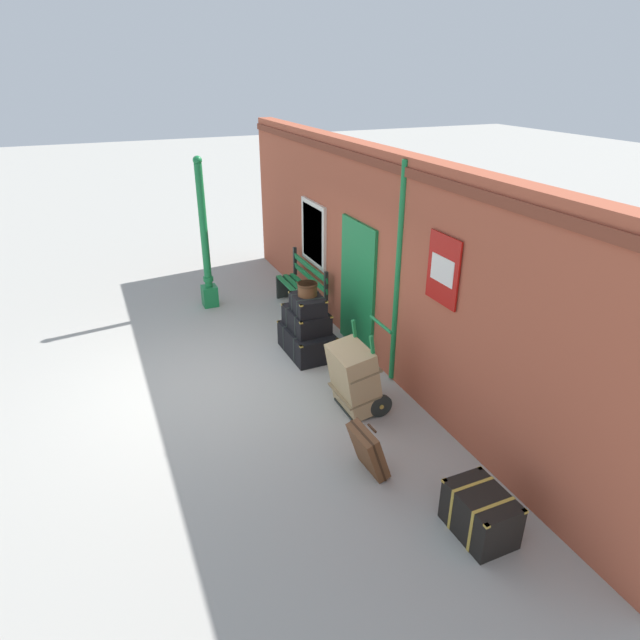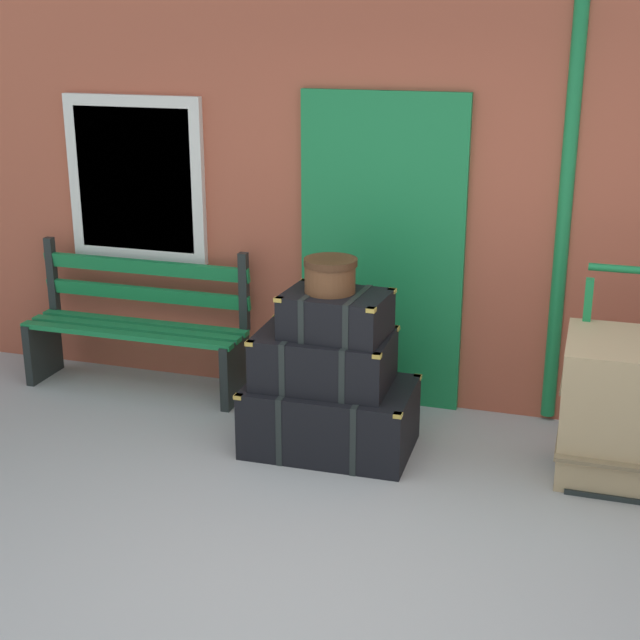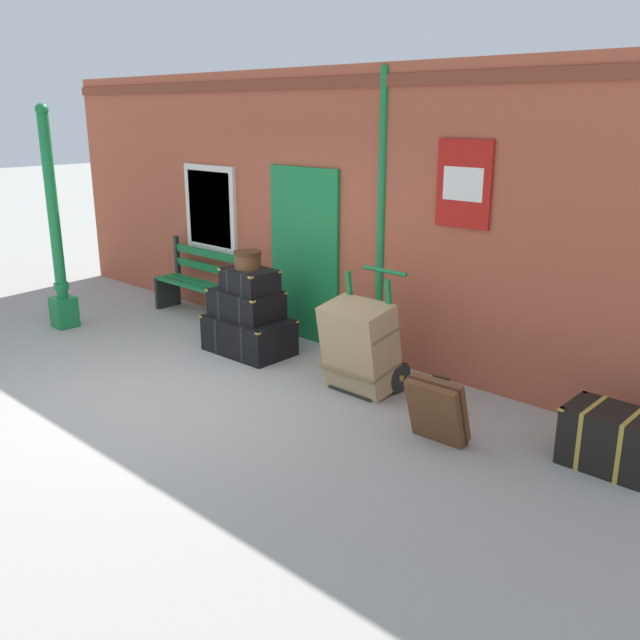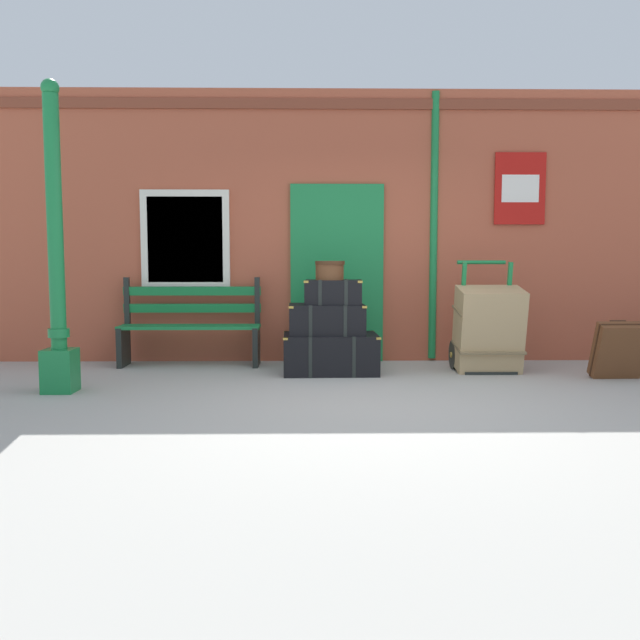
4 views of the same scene
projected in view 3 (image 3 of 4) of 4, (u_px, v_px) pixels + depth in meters
The scene contains 12 objects.
ground_plane at pixel (149, 399), 6.81m from camera, with size 60.00×60.00×0.00m, color #A3A099.
brick_facade at pixel (327, 210), 8.17m from camera, with size 10.40×0.35×3.20m.
lamp_post at pixel (57, 247), 8.80m from camera, with size 0.28×0.28×2.82m.
platform_bench at pixel (203, 285), 9.46m from camera, with size 1.60×0.43×1.01m.
steamer_trunk_base at pixel (249, 335), 8.09m from camera, with size 1.02×0.67×0.43m.
steamer_trunk_middle at pixel (246, 304), 8.01m from camera, with size 0.82×0.57×0.33m.
steamer_trunk_top at pixel (250, 280), 7.88m from camera, with size 0.64×0.48×0.27m.
round_hatbox at pixel (248, 259), 7.84m from camera, with size 0.32×0.32×0.20m.
porters_trolley at pixel (371, 361), 7.06m from camera, with size 0.71×0.56×1.21m.
large_brown_trunk at pixel (360, 347), 6.89m from camera, with size 0.70×0.59×0.94m.
suitcase_caramel at pixel (437, 410), 5.84m from camera, with size 0.51×0.36×0.60m.
corner_trunk at pixel (610, 439), 5.47m from camera, with size 0.69×0.50×0.49m.
Camera 3 is at (5.54, -3.43, 2.72)m, focal length 38.83 mm.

